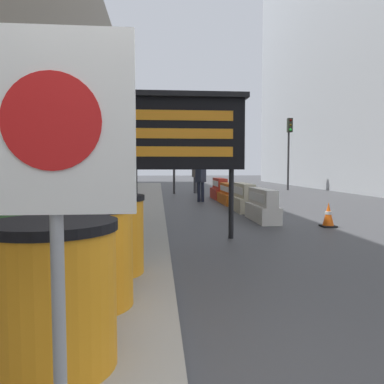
{
  "coord_description": "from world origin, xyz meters",
  "views": [
    {
      "loc": [
        -0.16,
        -1.73,
        1.41
      ],
      "look_at": [
        0.76,
        8.56,
        0.72
      ],
      "focal_mm": 35.0,
      "sensor_mm": 36.0,
      "label": 1
    }
  ],
  "objects": [
    {
      "name": "bare_tree",
      "position": [
        -3.46,
        7.14,
        1.46
      ],
      "size": [
        0.79,
        1.22,
        2.5
      ],
      "color": "#4C3D2D",
      "rests_on": "sidewalk_left"
    },
    {
      "name": "traffic_light_near_curb",
      "position": [
        0.66,
        17.84,
        3.15
      ],
      "size": [
        0.28,
        0.45,
        4.37
      ],
      "color": "#2D2D30",
      "rests_on": "ground_plane"
    },
    {
      "name": "pedestrian_worker",
      "position": [
        1.87,
        18.29,
        1.06
      ],
      "size": [
        0.5,
        0.34,
        1.8
      ],
      "rotation": [
        0.0,
        0.0,
        3.03
      ],
      "color": "#333338",
      "rests_on": "ground_plane"
    },
    {
      "name": "jersey_barrier_orange_near",
      "position": [
        2.54,
        12.46,
        0.34
      ],
      "size": [
        0.6,
        2.17,
        0.78
      ],
      "color": "orange",
      "rests_on": "ground_plane"
    },
    {
      "name": "jersey_barrier_red_striped",
      "position": [
        2.54,
        14.66,
        0.4
      ],
      "size": [
        0.63,
        1.83,
        0.92
      ],
      "color": "red",
      "rests_on": "ground_plane"
    },
    {
      "name": "barrel_drum_foreground",
      "position": [
        -0.82,
        0.63,
        0.62
      ],
      "size": [
        0.8,
        0.8,
        0.93
      ],
      "color": "orange",
      "rests_on": "sidewalk_left"
    },
    {
      "name": "jersey_barrier_white",
      "position": [
        2.54,
        7.82,
        0.37
      ],
      "size": [
        0.51,
        1.79,
        0.84
      ],
      "color": "silver",
      "rests_on": "ground_plane"
    },
    {
      "name": "barrel_drum_middle",
      "position": [
        -0.78,
        1.68,
        0.62
      ],
      "size": [
        0.8,
        0.8,
        0.93
      ],
      "color": "orange",
      "rests_on": "sidewalk_left"
    },
    {
      "name": "pedestrian_passerby",
      "position": [
        1.54,
        13.29,
        0.97
      ],
      "size": [
        0.47,
        0.5,
        1.65
      ],
      "rotation": [
        0.0,
        0.0,
        0.93
      ],
      "color": "#23283D",
      "rests_on": "ground_plane"
    },
    {
      "name": "traffic_cone_near",
      "position": [
        3.82,
        6.7,
        0.28
      ],
      "size": [
        0.32,
        0.32,
        0.58
      ],
      "color": "black",
      "rests_on": "ground_plane"
    },
    {
      "name": "jersey_barrier_cream",
      "position": [
        2.54,
        10.07,
        0.39
      ],
      "size": [
        0.59,
        1.84,
        0.89
      ],
      "color": "beige",
      "rests_on": "ground_plane"
    },
    {
      "name": "barrel_drum_back",
      "position": [
        -0.73,
        2.73,
        0.62
      ],
      "size": [
        0.8,
        0.8,
        0.93
      ],
      "color": "orange",
      "rests_on": "sidewalk_left"
    },
    {
      "name": "traffic_light_far_side",
      "position": [
        7.74,
        20.45,
        3.13
      ],
      "size": [
        0.28,
        0.45,
        4.34
      ],
      "color": "#2D2D30",
      "rests_on": "ground_plane"
    },
    {
      "name": "message_board",
      "position": [
        0.32,
        5.52,
        2.07
      ],
      "size": [
        2.47,
        0.36,
        2.83
      ],
      "color": "black",
      "rests_on": "ground_plane"
    },
    {
      "name": "warning_sign",
      "position": [
        -0.62,
        -0.05,
        1.48
      ],
      "size": [
        0.71,
        0.08,
        1.86
      ],
      "color": "gray",
      "rests_on": "sidewalk_left"
    }
  ]
}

